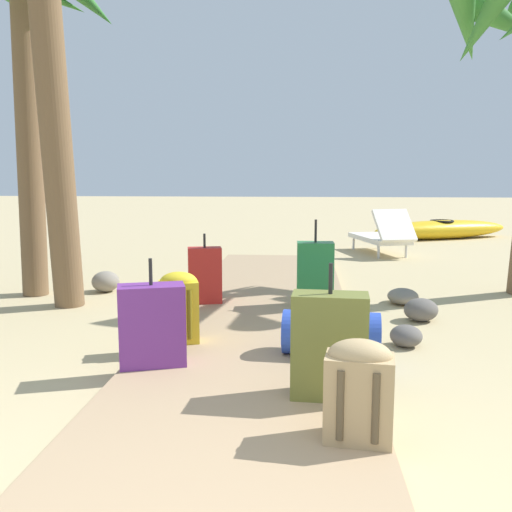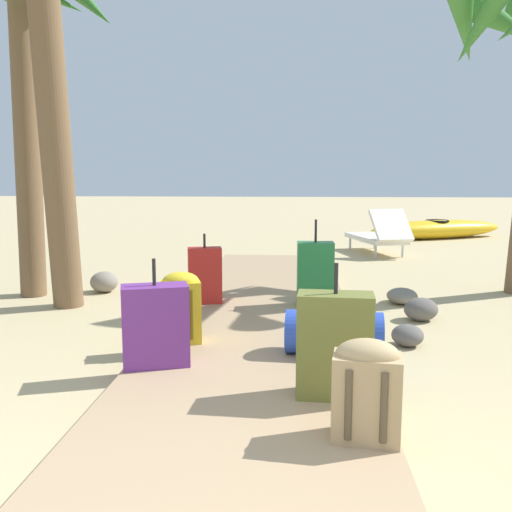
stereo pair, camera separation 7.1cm
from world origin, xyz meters
TOP-DOWN VIEW (x-y plane):
  - ground_plane at (0.00, 2.96)m, footprint 60.00×60.00m
  - boardwalk at (0.00, 3.70)m, footprint 1.64×7.41m
  - duffel_bag_blue at (0.59, 2.47)m, footprint 0.70×0.36m
  - backpack_tan at (0.65, 1.17)m, footprint 0.35×0.26m
  - backpack_yellow at (-0.56, 2.68)m, footprint 0.34×0.27m
  - suitcase_purple at (-0.62, 2.15)m, footprint 0.48×0.34m
  - suitcase_green at (0.50, 3.99)m, footprint 0.36×0.23m
  - suitcase_olive at (0.54, 1.70)m, footprint 0.44×0.24m
  - suitcase_red at (-0.59, 4.01)m, footprint 0.36×0.24m
  - palm_tree_near_left at (-2.62, 4.65)m, footprint 2.14×2.30m
  - lounge_chair at (1.72, 8.20)m, footprint 1.00×1.64m
  - kayak at (3.30, 10.68)m, footprint 3.22×1.92m
  - rock_left_mid at (-1.91, 4.81)m, footprint 0.42×0.42m
  - rock_right_far at (1.44, 4.47)m, footprint 0.35×0.41m
  - rock_right_mid at (1.48, 3.77)m, footprint 0.41×0.39m
  - rock_right_near at (1.20, 2.97)m, footprint 0.27×0.28m

SIDE VIEW (x-z plane):
  - ground_plane at x=0.00m, z-range 0.00..0.00m
  - boardwalk at x=0.00m, z-range 0.00..0.08m
  - rock_right_far at x=1.44m, z-range 0.00..0.16m
  - rock_right_near at x=1.20m, z-range 0.00..0.17m
  - rock_right_mid at x=1.48m, z-range 0.00..0.21m
  - rock_left_mid at x=-1.91m, z-range 0.00..0.24m
  - kayak at x=3.30m, z-range 0.00..0.40m
  - duffel_bag_blue at x=0.59m, z-range 0.03..0.45m
  - lounge_chair at x=1.72m, z-range -0.07..0.72m
  - backpack_tan at x=0.65m, z-range 0.09..0.60m
  - suitcase_purple at x=-0.62m, z-range -0.01..0.72m
  - suitcase_red at x=-0.59m, z-range 0.01..0.71m
  - backpack_yellow at x=-0.56m, z-range 0.09..0.64m
  - suitcase_olive at x=0.54m, z-range -0.01..0.78m
  - suitcase_green at x=0.50m, z-range -0.03..0.82m
  - palm_tree_near_left at x=-2.62m, z-range 1.13..5.17m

